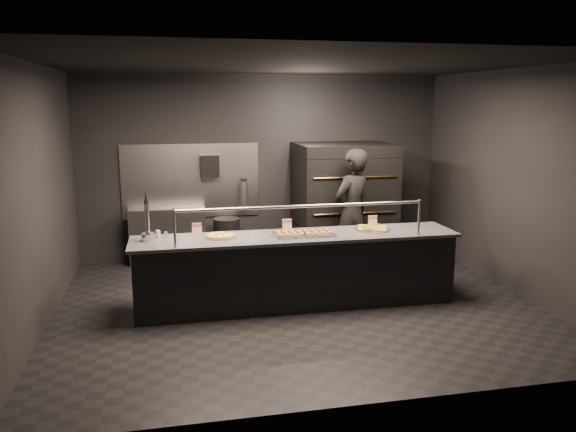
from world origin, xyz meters
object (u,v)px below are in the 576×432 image
at_px(round_pizza, 220,236).
at_px(worker, 352,214).
at_px(trash_bin, 227,240).
at_px(square_pizza, 372,228).
at_px(pizza_oven, 343,202).
at_px(slider_tray_b, 318,233).
at_px(towel_dispenser, 210,166).
at_px(prep_shelf, 168,235).
at_px(slider_tray_a, 290,234).
at_px(fire_extinguisher, 244,195).
at_px(beer_tap, 148,227).
at_px(service_counter, 297,270).

xyz_separation_m(round_pizza, worker, (2.01, 0.93, 0.02)).
height_order(round_pizza, trash_bin, round_pizza).
bearing_deg(square_pizza, worker, 88.12).
distance_m(pizza_oven, slider_tray_b, 2.17).
distance_m(towel_dispenser, worker, 2.46).
relative_size(prep_shelf, round_pizza, 2.92).
relative_size(pizza_oven, slider_tray_a, 4.12).
relative_size(towel_dispenser, trash_bin, 0.49).
bearing_deg(trash_bin, slider_tray_b, -67.93).
bearing_deg(slider_tray_b, towel_dispenser, 115.40).
bearing_deg(square_pizza, fire_extinguisher, 120.62).
height_order(prep_shelf, beer_tap, beer_tap).
height_order(towel_dispenser, beer_tap, towel_dispenser).
height_order(slider_tray_a, square_pizza, slider_tray_a).
distance_m(service_counter, round_pizza, 1.06).
relative_size(pizza_oven, fire_extinguisher, 3.78).
xyz_separation_m(service_counter, worker, (1.06, 1.02, 0.49)).
bearing_deg(prep_shelf, fire_extinguisher, 3.66).
height_order(towel_dispenser, square_pizza, towel_dispenser).
bearing_deg(beer_tap, prep_shelf, 84.50).
relative_size(slider_tray_a, worker, 0.24).
distance_m(round_pizza, square_pizza, 1.98).
bearing_deg(pizza_oven, service_counter, -122.27).
bearing_deg(pizza_oven, worker, -99.15).
distance_m(pizza_oven, prep_shelf, 2.88).
bearing_deg(square_pizza, trash_bin, 128.19).
xyz_separation_m(beer_tap, trash_bin, (1.15, 2.14, -0.74)).
height_order(square_pizza, worker, worker).
relative_size(beer_tap, slider_tray_a, 1.31).
bearing_deg(worker, prep_shelf, -58.03).
bearing_deg(trash_bin, slider_tray_a, -76.09).
distance_m(service_counter, slider_tray_b, 0.55).
relative_size(slider_tray_a, trash_bin, 0.65).
relative_size(pizza_oven, slider_tray_b, 4.33).
xyz_separation_m(square_pizza, trash_bin, (-1.69, 2.15, -0.58)).
height_order(beer_tap, slider_tray_b, beer_tap).
xyz_separation_m(prep_shelf, slider_tray_b, (1.86, -2.37, 0.49)).
bearing_deg(service_counter, round_pizza, 174.74).
distance_m(service_counter, fire_extinguisher, 2.50).
relative_size(prep_shelf, beer_tap, 1.97).
height_order(fire_extinguisher, trash_bin, fire_extinguisher).
bearing_deg(round_pizza, service_counter, -5.26).
distance_m(prep_shelf, fire_extinguisher, 1.39).
bearing_deg(beer_tap, fire_extinguisher, 57.71).
bearing_deg(beer_tap, square_pizza, -0.16).
bearing_deg(worker, round_pizza, -7.05).
height_order(beer_tap, square_pizza, beer_tap).
bearing_deg(round_pizza, beer_tap, -179.64).
bearing_deg(service_counter, towel_dispenser, 110.63).
bearing_deg(square_pizza, round_pizza, 179.62).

